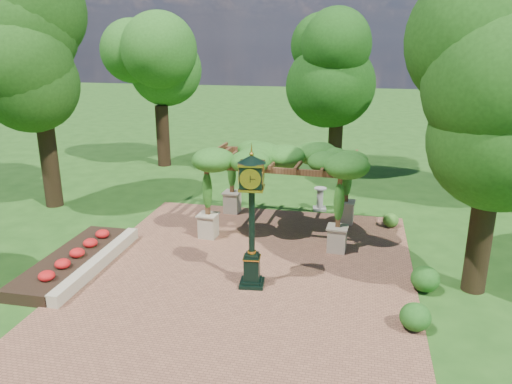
# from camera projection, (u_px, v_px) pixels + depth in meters

# --- Properties ---
(ground) EXTENTS (120.00, 120.00, 0.00)m
(ground) POSITION_uv_depth(u_px,v_px,m) (238.00, 291.00, 14.22)
(ground) COLOR #1E4714
(ground) RESTS_ON ground
(brick_plaza) EXTENTS (10.00, 12.00, 0.04)m
(brick_plaza) POSITION_uv_depth(u_px,v_px,m) (246.00, 275.00, 15.15)
(brick_plaza) COLOR brown
(brick_plaza) RESTS_ON ground
(border_wall) EXTENTS (0.35, 5.00, 0.40)m
(border_wall) POSITION_uv_depth(u_px,v_px,m) (98.00, 263.00, 15.52)
(border_wall) COLOR #C6B793
(border_wall) RESTS_ON ground
(flower_bed) EXTENTS (1.50, 5.00, 0.36)m
(flower_bed) POSITION_uv_depth(u_px,v_px,m) (72.00, 261.00, 15.70)
(flower_bed) COLOR red
(flower_bed) RESTS_ON ground
(pedestal_clock) EXTENTS (0.85, 0.85, 3.95)m
(pedestal_clock) POSITION_uv_depth(u_px,v_px,m) (252.00, 209.00, 13.80)
(pedestal_clock) COLOR black
(pedestal_clock) RESTS_ON brick_plaza
(pergola) EXTENTS (5.53, 3.68, 3.35)m
(pergola) POSITION_uv_depth(u_px,v_px,m) (280.00, 159.00, 17.84)
(pergola) COLOR tan
(pergola) RESTS_ON brick_plaza
(sundial) EXTENTS (0.60, 0.60, 0.96)m
(sundial) POSITION_uv_depth(u_px,v_px,m) (320.00, 200.00, 20.76)
(sundial) COLOR #96968E
(sundial) RESTS_ON ground
(shrub_front) EXTENTS (0.85, 0.85, 0.69)m
(shrub_front) POSITION_uv_depth(u_px,v_px,m) (415.00, 317.00, 12.20)
(shrub_front) COLOR #1E4F16
(shrub_front) RESTS_ON brick_plaza
(shrub_mid) EXTENTS (0.96, 0.96, 0.73)m
(shrub_mid) POSITION_uv_depth(u_px,v_px,m) (425.00, 279.00, 14.07)
(shrub_mid) COLOR #1D4E16
(shrub_mid) RESTS_ON brick_plaza
(shrub_back) EXTENTS (0.73, 0.73, 0.53)m
(shrub_back) POSITION_uv_depth(u_px,v_px,m) (391.00, 220.00, 18.83)
(shrub_back) COLOR #30621C
(shrub_back) RESTS_ON brick_plaza
(tree_west_near) EXTENTS (4.02, 4.02, 9.29)m
(tree_west_near) POSITION_uv_depth(u_px,v_px,m) (36.00, 52.00, 19.54)
(tree_west_near) COLOR black
(tree_west_near) RESTS_ON ground
(tree_west_far) EXTENTS (3.73, 3.73, 8.62)m
(tree_west_far) POSITION_uv_depth(u_px,v_px,m) (159.00, 57.00, 26.34)
(tree_west_far) COLOR black
(tree_west_far) RESTS_ON ground
(tree_north) EXTENTS (3.85, 3.85, 8.06)m
(tree_north) POSITION_uv_depth(u_px,v_px,m) (339.00, 67.00, 24.78)
(tree_north) COLOR #302213
(tree_north) RESTS_ON ground
(tree_east_near) EXTENTS (3.52, 3.52, 8.19)m
(tree_east_near) POSITION_uv_depth(u_px,v_px,m) (501.00, 92.00, 12.63)
(tree_east_near) COLOR black
(tree_east_near) RESTS_ON ground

